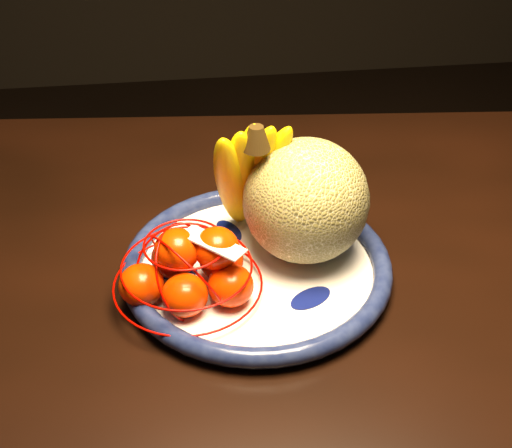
{
  "coord_description": "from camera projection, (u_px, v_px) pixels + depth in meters",
  "views": [
    {
      "loc": [
        0.17,
        -0.56,
        1.3
      ],
      "look_at": [
        0.25,
        0.1,
        0.81
      ],
      "focal_mm": 50.0,
      "sensor_mm": 36.0,
      "label": 1
    }
  ],
  "objects": [
    {
      "name": "dining_table",
      "position": [
        125.0,
        343.0,
        0.88
      ],
      "size": [
        1.55,
        1.02,
        0.74
      ],
      "rotation": [
        0.0,
        0.0,
        -0.09
      ],
      "color": "black",
      "rests_on": "ground"
    },
    {
      "name": "mandarin_bag",
      "position": [
        191.0,
        269.0,
        0.8
      ],
      "size": [
        0.21,
        0.21,
        0.11
      ],
      "rotation": [
        0.0,
        0.0,
        -0.27
      ],
      "color": "#F73800",
      "rests_on": "fruit_bowl"
    },
    {
      "name": "fruit_bowl",
      "position": [
        257.0,
        267.0,
        0.86
      ],
      "size": [
        0.32,
        0.32,
        0.03
      ],
      "rotation": [
        0.0,
        0.0,
        -0.1
      ],
      "color": "white",
      "rests_on": "dining_table"
    },
    {
      "name": "banana_bunch",
      "position": [
        247.0,
        172.0,
        0.85
      ],
      "size": [
        0.12,
        0.12,
        0.19
      ],
      "rotation": [
        0.0,
        0.0,
        0.22
      ],
      "color": "#FFD200",
      "rests_on": "fruit_bowl"
    },
    {
      "name": "cantaloupe",
      "position": [
        306.0,
        201.0,
        0.84
      ],
      "size": [
        0.15,
        0.15,
        0.15
      ],
      "primitive_type": "sphere",
      "color": "olive",
      "rests_on": "fruit_bowl"
    },
    {
      "name": "price_tag",
      "position": [
        213.0,
        243.0,
        0.77
      ],
      "size": [
        0.07,
        0.07,
        0.01
      ],
      "primitive_type": "cube",
      "rotation": [
        -0.14,
        0.1,
        -0.66
      ],
      "color": "white",
      "rests_on": "mandarin_bag"
    }
  ]
}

